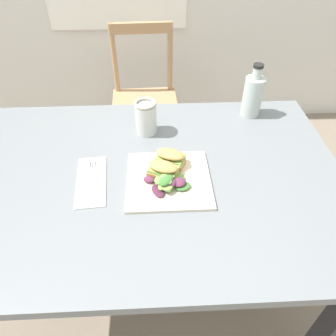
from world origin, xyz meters
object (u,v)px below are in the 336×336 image
(chair_wooden_far, at_px, (145,100))
(sandwich_half_back, at_px, (170,158))
(dining_table, at_px, (151,198))
(plate_lunch, at_px, (169,180))
(mason_jar_iced_tea, at_px, (145,119))
(sandwich_half_front, at_px, (163,170))
(fork_on_napkin, at_px, (92,177))
(bottle_cold_brew, at_px, (252,98))

(chair_wooden_far, relative_size, sandwich_half_back, 7.76)
(dining_table, distance_m, sandwich_half_back, 0.18)
(chair_wooden_far, bearing_deg, plate_lunch, -84.49)
(plate_lunch, xyz_separation_m, mason_jar_iced_tea, (-0.08, 0.28, 0.05))
(sandwich_half_back, bearing_deg, sandwich_half_front, -113.87)
(fork_on_napkin, xyz_separation_m, bottle_cold_brew, (0.61, 0.36, 0.07))
(chair_wooden_far, height_order, bottle_cold_brew, bottle_cold_brew)
(chair_wooden_far, distance_m, fork_on_napkin, 1.05)
(fork_on_napkin, bearing_deg, sandwich_half_back, 9.85)
(dining_table, bearing_deg, bottle_cold_brew, 39.84)
(dining_table, xyz_separation_m, plate_lunch, (0.06, -0.03, 0.12))
(dining_table, distance_m, bottle_cold_brew, 0.58)
(chair_wooden_far, xyz_separation_m, fork_on_napkin, (-0.15, -1.00, 0.30))
(bottle_cold_brew, bearing_deg, plate_lunch, -132.89)
(chair_wooden_far, bearing_deg, bottle_cold_brew, -54.51)
(plate_lunch, height_order, mason_jar_iced_tea, mason_jar_iced_tea)
(bottle_cold_brew, bearing_deg, sandwich_half_front, -135.14)
(plate_lunch, xyz_separation_m, sandwich_half_front, (-0.02, 0.01, 0.03))
(sandwich_half_front, distance_m, mason_jar_iced_tea, 0.27)
(fork_on_napkin, height_order, bottle_cold_brew, bottle_cold_brew)
(fork_on_napkin, height_order, mason_jar_iced_tea, mason_jar_iced_tea)
(dining_table, height_order, chair_wooden_far, chair_wooden_far)
(fork_on_napkin, bearing_deg, dining_table, 2.71)
(plate_lunch, height_order, sandwich_half_front, sandwich_half_front)
(sandwich_half_back, bearing_deg, dining_table, -152.88)
(sandwich_half_front, height_order, sandwich_half_back, same)
(dining_table, relative_size, bottle_cold_brew, 6.02)
(sandwich_half_back, distance_m, mason_jar_iced_tea, 0.22)
(sandwich_half_front, xyz_separation_m, bottle_cold_brew, (0.37, 0.37, 0.04))
(sandwich_half_back, bearing_deg, chair_wooden_far, 96.45)
(plate_lunch, height_order, fork_on_napkin, plate_lunch)
(chair_wooden_far, bearing_deg, sandwich_half_back, -83.55)
(sandwich_half_front, bearing_deg, plate_lunch, -34.90)
(bottle_cold_brew, bearing_deg, dining_table, -140.16)
(bottle_cold_brew, relative_size, mason_jar_iced_tea, 1.63)
(mason_jar_iced_tea, bearing_deg, sandwich_half_back, -67.48)
(plate_lunch, relative_size, fork_on_napkin, 1.46)
(sandwich_half_front, height_order, bottle_cold_brew, bottle_cold_brew)
(chair_wooden_far, relative_size, sandwich_half_front, 7.76)
(chair_wooden_far, height_order, fork_on_napkin, chair_wooden_far)
(dining_table, height_order, fork_on_napkin, fork_on_napkin)
(mason_jar_iced_tea, bearing_deg, chair_wooden_far, 91.73)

